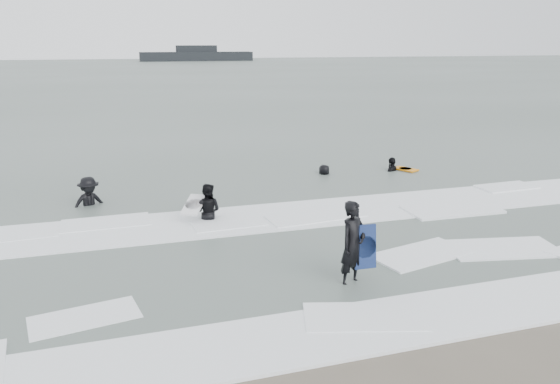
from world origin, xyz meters
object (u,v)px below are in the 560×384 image
object	(u,v)px
surfer_right_near	(392,172)
vessel_horizon	(197,55)
surfer_breaker	(90,207)
surfer_wading	(208,221)
surfer_centre	(351,285)
surfer_right_far	(324,175)

from	to	relation	value
surfer_right_near	vessel_horizon	distance (m)	128.99
surfer_breaker	surfer_right_near	distance (m)	11.60
surfer_wading	surfer_breaker	distance (m)	4.13
surfer_centre	surfer_right_far	world-z (taller)	surfer_centre
surfer_breaker	surfer_wading	bearing A→B (deg)	-56.55
surfer_breaker	surfer_centre	bearing A→B (deg)	-74.36
surfer_right_far	vessel_horizon	xyz separation A→B (m)	(13.45, 128.37, 1.47)
surfer_wading	vessel_horizon	world-z (taller)	vessel_horizon
surfer_breaker	surfer_right_near	xyz separation A→B (m)	(11.47, 1.69, 0.00)
surfer_centre	surfer_right_near	size ratio (longest dim) A/B	1.09
surfer_centre	surfer_breaker	bearing A→B (deg)	99.52
surfer_centre	surfer_wading	xyz separation A→B (m)	(-2.26, 5.19, 0.00)
surfer_wading	surfer_right_near	bearing A→B (deg)	-126.64
surfer_breaker	surfer_right_far	world-z (taller)	surfer_breaker
surfer_breaker	vessel_horizon	xyz separation A→B (m)	(22.07, 130.24, 1.47)
surfer_right_near	surfer_right_far	xyz separation A→B (m)	(-2.85, 0.17, 0.00)
surfer_breaker	surfer_right_far	bearing A→B (deg)	-8.61
surfer_wading	vessel_horizon	distance (m)	133.97
surfer_right_near	vessel_horizon	bearing A→B (deg)	-131.89
vessel_horizon	surfer_breaker	bearing A→B (deg)	-99.62
surfer_breaker	surfer_right_near	world-z (taller)	surfer_breaker
surfer_right_near	surfer_right_far	world-z (taller)	surfer_right_near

